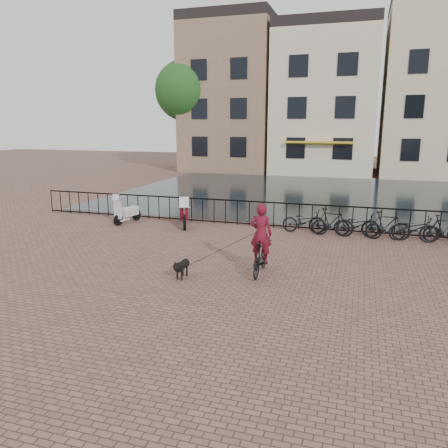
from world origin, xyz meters
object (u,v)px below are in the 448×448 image
(dog, at_px, (182,268))
(scooter, at_px, (127,207))
(motorcycle, at_px, (184,210))
(cyclist, at_px, (261,243))

(dog, bearing_deg, scooter, 130.78)
(motorcycle, distance_m, scooter, 2.48)
(cyclist, xyz_separation_m, motorcycle, (-4.21, 4.75, -0.20))
(dog, height_order, motorcycle, motorcycle)
(motorcycle, bearing_deg, scooter, 161.17)
(dog, bearing_deg, motorcycle, 111.78)
(cyclist, distance_m, motorcycle, 6.35)
(dog, bearing_deg, cyclist, 25.05)
(cyclist, relative_size, scooter, 1.56)
(cyclist, bearing_deg, dog, 24.88)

